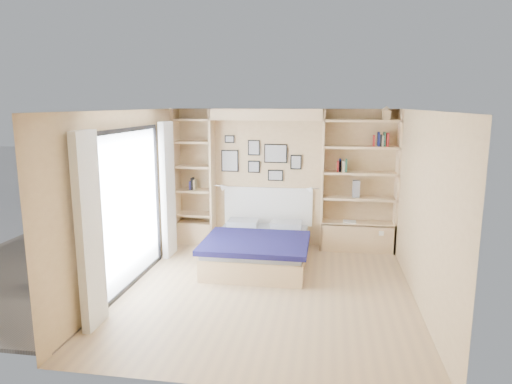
# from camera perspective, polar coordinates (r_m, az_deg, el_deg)

# --- Properties ---
(ground) EXTENTS (4.50, 4.50, 0.00)m
(ground) POSITION_cam_1_polar(r_m,az_deg,el_deg) (6.54, 1.41, -12.29)
(ground) COLOR tan
(ground) RESTS_ON ground
(room_shell) EXTENTS (4.50, 4.50, 4.50)m
(room_shell) POSITION_cam_1_polar(r_m,az_deg,el_deg) (7.72, 0.11, -0.29)
(room_shell) COLOR tan
(room_shell) RESTS_ON ground
(bed) EXTENTS (1.64, 2.14, 1.07)m
(bed) POSITION_cam_1_polar(r_m,az_deg,el_deg) (7.53, 0.38, -6.96)
(bed) COLOR tan
(bed) RESTS_ON ground
(photo_gallery) EXTENTS (1.48, 0.02, 0.82)m
(photo_gallery) POSITION_cam_1_polar(r_m,az_deg,el_deg) (8.34, 0.41, 4.21)
(photo_gallery) COLOR black
(photo_gallery) RESTS_ON ground
(reading_lamps) EXTENTS (1.92, 0.12, 0.15)m
(reading_lamps) POSITION_cam_1_polar(r_m,az_deg,el_deg) (8.17, 1.22, 0.50)
(reading_lamps) COLOR silver
(reading_lamps) RESTS_ON ground
(shelf_decor) EXTENTS (3.56, 0.23, 2.03)m
(shelf_decor) POSITION_cam_1_polar(r_m,az_deg,el_deg) (8.08, 11.42, 4.46)
(shelf_decor) COLOR #A51E1E
(shelf_decor) RESTS_ON ground
(deck) EXTENTS (3.20, 4.00, 0.05)m
(deck) POSITION_cam_1_polar(r_m,az_deg,el_deg) (7.84, -26.07, -9.44)
(deck) COLOR brown
(deck) RESTS_ON ground
(deck_chair) EXTENTS (0.67, 0.85, 0.75)m
(deck_chair) POSITION_cam_1_polar(r_m,az_deg,el_deg) (7.21, -22.50, -7.91)
(deck_chair) COLOR tan
(deck_chair) RESTS_ON ground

